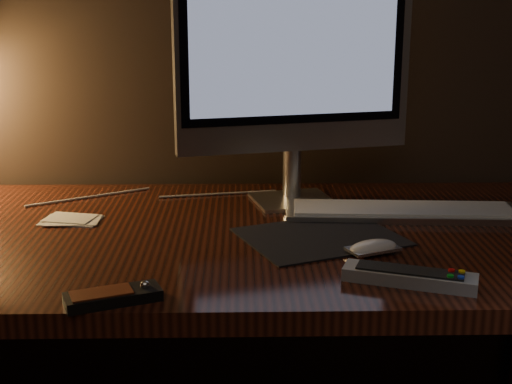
{
  "coord_description": "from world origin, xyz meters",
  "views": [
    {
      "loc": [
        0.04,
        0.52,
        1.19
      ],
      "look_at": [
        0.06,
        1.73,
        0.86
      ],
      "focal_mm": 50.0,
      "sensor_mm": 36.0,
      "label": 1
    }
  ],
  "objects_px": {
    "monitor": "(295,56)",
    "keyboard": "(402,211)",
    "desk": "(225,279)",
    "mouse": "(373,249)",
    "tv_remote": "(410,276)",
    "media_remote": "(113,296)"
  },
  "relations": [
    {
      "from": "monitor",
      "to": "media_remote",
      "type": "xyz_separation_m",
      "value": [
        -0.31,
        -0.54,
        -0.31
      ]
    },
    {
      "from": "keyboard",
      "to": "mouse",
      "type": "relative_size",
      "value": 5.27
    },
    {
      "from": "monitor",
      "to": "mouse",
      "type": "xyz_separation_m",
      "value": [
        0.12,
        -0.34,
        -0.31
      ]
    },
    {
      "from": "keyboard",
      "to": "mouse",
      "type": "xyz_separation_m",
      "value": [
        -0.1,
        -0.24,
        -0.0
      ]
    },
    {
      "from": "media_remote",
      "to": "monitor",
      "type": "bearing_deg",
      "value": 38.75
    },
    {
      "from": "desk",
      "to": "monitor",
      "type": "relative_size",
      "value": 2.93
    },
    {
      "from": "keyboard",
      "to": "media_remote",
      "type": "height_order",
      "value": "media_remote"
    },
    {
      "from": "mouse",
      "to": "media_remote",
      "type": "xyz_separation_m",
      "value": [
        -0.43,
        -0.2,
        0.0
      ]
    },
    {
      "from": "desk",
      "to": "mouse",
      "type": "bearing_deg",
      "value": -37.16
    },
    {
      "from": "desk",
      "to": "monitor",
      "type": "height_order",
      "value": "monitor"
    },
    {
      "from": "monitor",
      "to": "mouse",
      "type": "relative_size",
      "value": 5.88
    },
    {
      "from": "desk",
      "to": "keyboard",
      "type": "relative_size",
      "value": 3.26
    },
    {
      "from": "monitor",
      "to": "keyboard",
      "type": "relative_size",
      "value": 1.11
    },
    {
      "from": "desk",
      "to": "tv_remote",
      "type": "xyz_separation_m",
      "value": [
        0.3,
        -0.34,
        0.14
      ]
    },
    {
      "from": "keyboard",
      "to": "desk",
      "type": "bearing_deg",
      "value": -171.71
    },
    {
      "from": "mouse",
      "to": "tv_remote",
      "type": "height_order",
      "value": "tv_remote"
    },
    {
      "from": "keyboard",
      "to": "mouse",
      "type": "bearing_deg",
      "value": -110.28
    },
    {
      "from": "monitor",
      "to": "keyboard",
      "type": "xyz_separation_m",
      "value": [
        0.22,
        -0.1,
        -0.31
      ]
    },
    {
      "from": "mouse",
      "to": "media_remote",
      "type": "distance_m",
      "value": 0.47
    },
    {
      "from": "monitor",
      "to": "tv_remote",
      "type": "height_order",
      "value": "monitor"
    },
    {
      "from": "tv_remote",
      "to": "keyboard",
      "type": "bearing_deg",
      "value": 99.25
    },
    {
      "from": "media_remote",
      "to": "tv_remote",
      "type": "distance_m",
      "value": 0.47
    }
  ]
}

